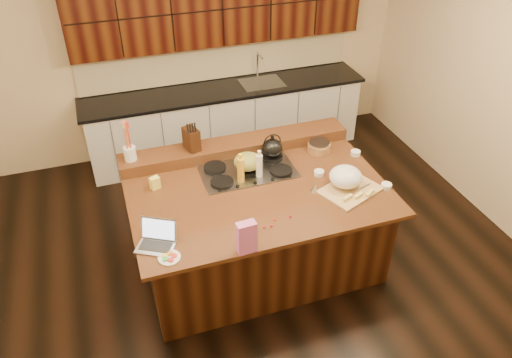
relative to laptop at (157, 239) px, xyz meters
name	(u,v)px	position (x,y,z in m)	size (l,w,h in m)	color
room	(258,150)	(1.02, 0.45, 0.37)	(5.52, 5.02, 2.72)	black
island	(258,226)	(1.02, 0.45, -0.51)	(2.40, 1.60, 0.92)	black
back_ledge	(236,146)	(1.02, 1.15, 0.00)	(2.40, 0.30, 0.12)	black
cooktop	(248,170)	(1.02, 0.75, -0.04)	(0.92, 0.52, 0.05)	gray
back_counter	(224,83)	(1.32, 2.67, 0.01)	(3.70, 0.66, 2.40)	silver
kettle	(272,148)	(1.32, 0.88, 0.08)	(0.21, 0.21, 0.19)	black
green_bowl	(248,161)	(1.02, 0.75, 0.06)	(0.27, 0.27, 0.15)	olive
laptop	(157,239)	(0.00, 0.00, 0.00)	(0.38, 0.35, 0.21)	#B7B7BC
oil_bottle	(241,171)	(0.90, 0.60, 0.08)	(0.07, 0.07, 0.27)	gold
vinegar_bottle	(259,166)	(1.09, 0.63, 0.07)	(0.06, 0.06, 0.25)	silver
wooden_tray	(347,180)	(1.80, 0.19, 0.04)	(0.63, 0.56, 0.21)	tan
ramekin_a	(386,186)	(2.17, 0.08, -0.03)	(0.10, 0.10, 0.04)	white
ramekin_b	(356,153)	(2.17, 0.68, -0.03)	(0.10, 0.10, 0.04)	white
ramekin_c	(319,173)	(1.66, 0.48, -0.03)	(0.10, 0.10, 0.04)	white
strainer_bowl	(319,147)	(1.84, 0.88, -0.01)	(0.24, 0.24, 0.09)	#996B3F
kitchen_timer	(315,188)	(1.51, 0.25, -0.02)	(0.08, 0.08, 0.07)	silver
pink_bag	(246,237)	(0.66, -0.31, 0.09)	(0.15, 0.08, 0.29)	pink
candy_plate	(169,258)	(0.06, -0.20, -0.05)	(0.18, 0.18, 0.01)	white
package_box	(155,183)	(0.11, 0.77, 0.01)	(0.09, 0.06, 0.12)	#F2EA55
utensil_crock	(130,153)	(-0.05, 1.15, 0.13)	(0.12, 0.12, 0.14)	white
knife_block	(191,139)	(0.56, 1.15, 0.18)	(0.11, 0.19, 0.23)	black
gumdrop_0	(271,226)	(0.95, -0.10, -0.05)	(0.02, 0.02, 0.02)	red
gumdrop_1	(248,222)	(0.78, 0.02, -0.05)	(0.02, 0.02, 0.02)	#198C26
gumdrop_2	(264,227)	(0.89, -0.09, -0.05)	(0.02, 0.02, 0.02)	red
gumdrop_3	(249,220)	(0.80, 0.04, -0.05)	(0.02, 0.02, 0.02)	#198C26
gumdrop_4	(249,224)	(0.78, -0.01, -0.05)	(0.02, 0.02, 0.02)	red
gumdrop_5	(256,235)	(0.79, -0.16, -0.05)	(0.02, 0.02, 0.02)	#198C26
gumdrop_6	(275,220)	(1.01, -0.03, -0.05)	(0.02, 0.02, 0.02)	red
gumdrop_7	(247,228)	(0.75, -0.06, -0.05)	(0.02, 0.02, 0.02)	#198C26
gumdrop_8	(254,222)	(0.83, 0.00, -0.05)	(0.02, 0.02, 0.02)	red
gumdrop_9	(253,220)	(0.82, 0.02, -0.05)	(0.02, 0.02, 0.02)	#198C26
gumdrop_10	(291,216)	(1.15, -0.04, -0.05)	(0.02, 0.02, 0.02)	red
gumdrop_11	(256,230)	(0.81, -0.11, -0.05)	(0.02, 0.02, 0.02)	#198C26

